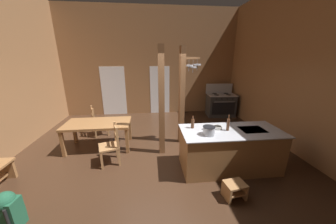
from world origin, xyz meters
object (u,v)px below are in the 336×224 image
object	(u,v)px
bottle_short_on_counter	(193,123)
stove_range	(220,105)
step_stool	(235,189)
dining_table	(98,126)
ladderback_chair_near_window	(111,145)
ladderback_chair_by_post	(98,122)
kitchen_island	(229,149)
stockpot_on_counter	(209,131)
backpack	(8,209)
mixing_bowl_on_counter	(218,127)
bottle_tall_on_counter	(228,124)

from	to	relation	value
bottle_short_on_counter	stove_range	bearing A→B (deg)	58.52
step_stool	dining_table	world-z (taller)	dining_table
ladderback_chair_near_window	ladderback_chair_by_post	world-z (taller)	same
kitchen_island	stockpot_on_counter	distance (m)	0.81
dining_table	backpack	bearing A→B (deg)	-106.72
mixing_bowl_on_counter	bottle_short_on_counter	bearing A→B (deg)	168.57
stove_range	kitchen_island	bearing A→B (deg)	-109.50
stove_range	mixing_bowl_on_counter	distance (m)	3.88
stove_range	ladderback_chair_by_post	bearing A→B (deg)	-162.51
kitchen_island	backpack	world-z (taller)	kitchen_island
bottle_short_on_counter	step_stool	bearing A→B (deg)	-64.60
backpack	step_stool	bearing A→B (deg)	2.71
ladderback_chair_by_post	bottle_short_on_counter	size ratio (longest dim) A/B	3.40
stove_range	step_stool	world-z (taller)	stove_range
step_stool	stockpot_on_counter	distance (m)	1.13
stove_range	dining_table	distance (m)	5.00
stockpot_on_counter	bottle_tall_on_counter	xyz separation A→B (m)	(0.48, 0.17, 0.05)
backpack	mixing_bowl_on_counter	bearing A→B (deg)	18.04
bottle_short_on_counter	backpack	bearing A→B (deg)	-157.26
dining_table	mixing_bowl_on_counter	bearing A→B (deg)	-22.46
bottle_tall_on_counter	kitchen_island	bearing A→B (deg)	-3.43
stove_range	stockpot_on_counter	xyz separation A→B (m)	(-1.86, -3.80, 0.53)
backpack	bottle_short_on_counter	distance (m)	3.36
dining_table	ladderback_chair_by_post	size ratio (longest dim) A/B	1.79
kitchen_island	ladderback_chair_by_post	distance (m)	4.01
step_stool	bottle_tall_on_counter	xyz separation A→B (m)	(0.19, 0.89, 0.88)
backpack	stockpot_on_counter	xyz separation A→B (m)	(3.27, 0.89, 0.69)
ladderback_chair_by_post	mixing_bowl_on_counter	xyz separation A→B (m)	(3.10, -2.06, 0.50)
ladderback_chair_by_post	dining_table	bearing A→B (deg)	-74.86
kitchen_island	mixing_bowl_on_counter	distance (m)	0.57
ladderback_chair_by_post	mixing_bowl_on_counter	bearing A→B (deg)	-33.63
stockpot_on_counter	bottle_short_on_counter	size ratio (longest dim) A/B	1.14
stove_range	dining_table	world-z (taller)	stove_range
ladderback_chair_near_window	bottle_short_on_counter	distance (m)	1.96
ladderback_chair_by_post	stockpot_on_counter	world-z (taller)	stockpot_on_counter
mixing_bowl_on_counter	dining_table	bearing A→B (deg)	157.54
bottle_short_on_counter	bottle_tall_on_counter	bearing A→B (deg)	-16.73
bottle_tall_on_counter	backpack	bearing A→B (deg)	-164.26
ladderback_chair_near_window	bottle_tall_on_counter	bearing A→B (deg)	-11.02
stove_range	stockpot_on_counter	size ratio (longest dim) A/B	4.13
kitchen_island	bottle_short_on_counter	world-z (taller)	bottle_short_on_counter
step_stool	ladderback_chair_near_window	bearing A→B (deg)	149.70
ladderback_chair_by_post	kitchen_island	bearing A→B (deg)	-32.83
stove_range	backpack	size ratio (longest dim) A/B	2.21
ladderback_chair_by_post	bottle_short_on_counter	world-z (taller)	bottle_short_on_counter
backpack	stockpot_on_counter	distance (m)	3.45
mixing_bowl_on_counter	bottle_short_on_counter	size ratio (longest dim) A/B	0.66
stove_range	mixing_bowl_on_counter	size ratio (longest dim) A/B	7.17
dining_table	backpack	world-z (taller)	dining_table
stove_range	ladderback_chair_by_post	world-z (taller)	stove_range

